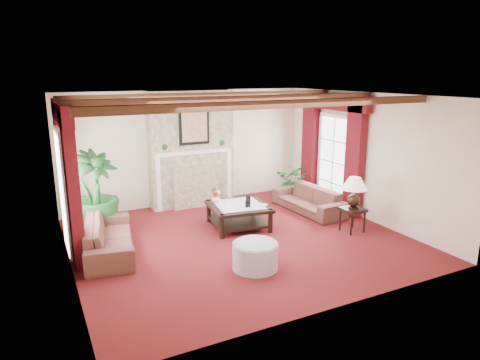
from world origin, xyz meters
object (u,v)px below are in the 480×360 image
sofa_right (309,196)px  coffee_table (239,216)px  potted_palm (96,210)px  sofa_left (109,232)px  ottoman (255,256)px  side_table (352,220)px

sofa_right → coffee_table: size_ratio=1.66×
potted_palm → coffee_table: size_ratio=1.63×
potted_palm → coffee_table: 2.84m
sofa_left → sofa_right: size_ratio=1.08×
coffee_table → ottoman: size_ratio=1.56×
sofa_left → coffee_table: 2.62m
coffee_table → ottoman: 1.96m
sofa_right → side_table: (0.02, -1.45, -0.12)m
side_table → ottoman: 2.60m
sofa_left → coffee_table: (2.62, 0.15, -0.15)m
sofa_left → side_table: size_ratio=4.23×
ottoman → potted_palm: bearing=125.3°
coffee_table → side_table: (1.91, -1.26, 0.01)m
sofa_left → side_table: bearing=-94.0°
potted_palm → side_table: 5.09m
potted_palm → sofa_right: bearing=-10.0°
sofa_left → sofa_right: sofa_left is taller
coffee_table → side_table: side_table is taller
coffee_table → side_table: 2.29m
sofa_right → ottoman: 3.24m
sofa_left → coffee_table: bearing=-77.0°
sofa_left → side_table: (4.53, -1.10, -0.15)m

